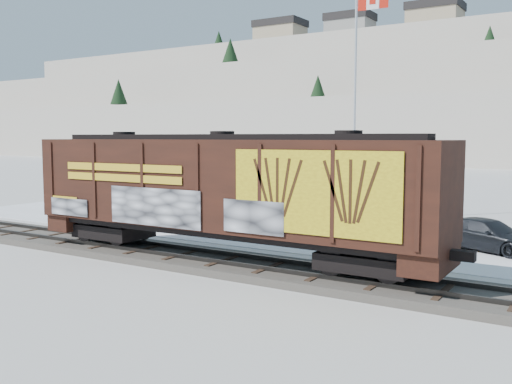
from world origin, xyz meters
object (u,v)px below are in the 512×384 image
Objects in this scene: flagpole at (356,135)px; car_dark at (488,235)px; car_white at (182,214)px; car_silver at (147,213)px; hopper_railcar at (222,189)px.

car_dark is at bearing -33.07° from flagpole.
flagpole is at bearing -40.69° from car_white.
flagpole is 10.97m from car_white.
car_silver is 0.95× the size of car_dark.
car_white is 14.88m from car_dark.
car_dark is (8.25, -5.37, -4.26)m from flagpole.
car_silver reaches higher than car_dark.
car_dark is at bearing -81.81° from car_white.
car_dark is (7.90, 8.36, -2.24)m from hopper_railcar.
car_silver is at bearing 121.31° from car_dark.
flagpole is (-0.34, 13.73, 2.02)m from hopper_railcar.
hopper_railcar is 1.27× the size of flagpole.
car_silver is (-8.98, 5.57, -2.17)m from hopper_railcar.
car_silver is at bearing -136.64° from flagpole.
flagpole is 2.85× the size of car_dark.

